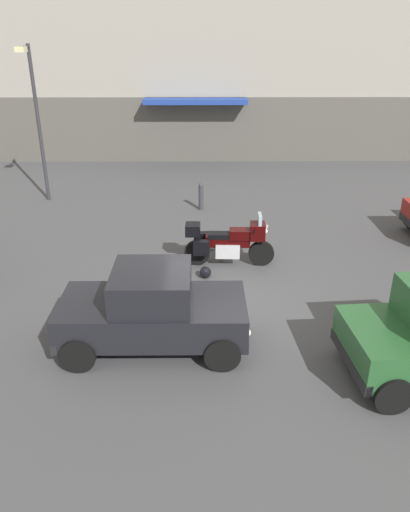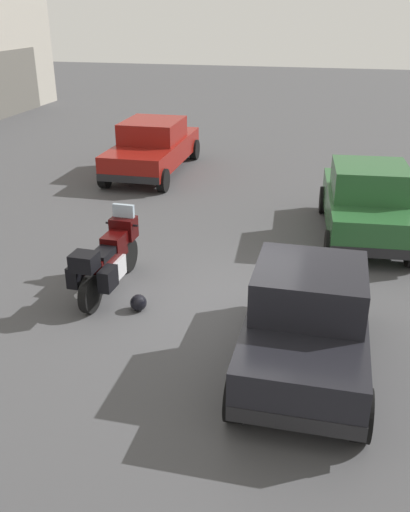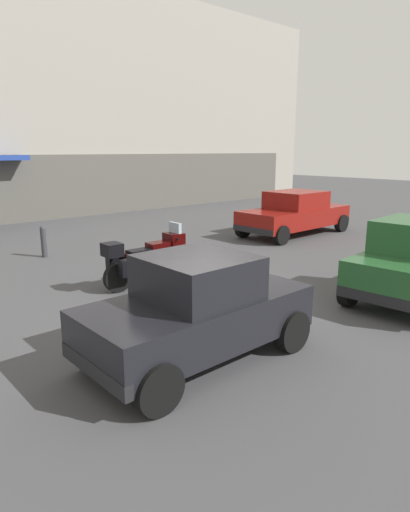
{
  "view_description": "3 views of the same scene",
  "coord_description": "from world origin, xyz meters",
  "px_view_note": "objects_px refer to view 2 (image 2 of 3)",
  "views": [
    {
      "loc": [
        -0.48,
        -9.26,
        5.42
      ],
      "look_at": [
        -0.41,
        0.97,
        0.73
      ],
      "focal_mm": 34.57,
      "sensor_mm": 36.0,
      "label": 1
    },
    {
      "loc": [
        -8.04,
        -1.61,
        4.67
      ],
      "look_at": [
        0.54,
        0.4,
        0.68
      ],
      "focal_mm": 39.08,
      "sensor_mm": 36.0,
      "label": 2
    },
    {
      "loc": [
        -5.29,
        -6.02,
        3.0
      ],
      "look_at": [
        0.53,
        0.52,
        0.9
      ],
      "focal_mm": 31.1,
      "sensor_mm": 36.0,
      "label": 3
    }
  ],
  "objects_px": {
    "car_wagon_end": "(366,202)",
    "motorcycle": "(108,259)",
    "car_compact_side": "(307,320)",
    "helmet": "(138,303)",
    "car_sedan_far": "(153,147)"
  },
  "relations": [
    {
      "from": "helmet",
      "to": "car_sedan_far",
      "type": "height_order",
      "value": "car_sedan_far"
    },
    {
      "from": "motorcycle",
      "to": "car_sedan_far",
      "type": "bearing_deg",
      "value": 14.21
    },
    {
      "from": "motorcycle",
      "to": "car_compact_side",
      "type": "height_order",
      "value": "car_compact_side"
    },
    {
      "from": "motorcycle",
      "to": "car_sedan_far",
      "type": "distance_m",
      "value": 7.71
    },
    {
      "from": "car_sedan_far",
      "to": "car_compact_side",
      "type": "distance_m",
      "value": 10.44
    },
    {
      "from": "motorcycle",
      "to": "car_wagon_end",
      "type": "xyz_separation_m",
      "value": [
        3.63,
        -4.44,
        0.19
      ]
    },
    {
      "from": "motorcycle",
      "to": "helmet",
      "type": "xyz_separation_m",
      "value": [
        -0.56,
        -0.73,
        -0.48
      ]
    },
    {
      "from": "car_compact_side",
      "to": "car_wagon_end",
      "type": "bearing_deg",
      "value": -10.18
    },
    {
      "from": "helmet",
      "to": "car_wagon_end",
      "type": "xyz_separation_m",
      "value": [
        4.19,
        -3.71,
        0.67
      ]
    },
    {
      "from": "car_wagon_end",
      "to": "motorcycle",
      "type": "bearing_deg",
      "value": 124.84
    },
    {
      "from": "car_sedan_far",
      "to": "car_wagon_end",
      "type": "bearing_deg",
      "value": -123.22
    },
    {
      "from": "motorcycle",
      "to": "helmet",
      "type": "relative_size",
      "value": 8.08
    },
    {
      "from": "helmet",
      "to": "car_wagon_end",
      "type": "relative_size",
      "value": 0.07
    },
    {
      "from": "motorcycle",
      "to": "car_compact_side",
      "type": "relative_size",
      "value": 0.65
    },
    {
      "from": "car_sedan_far",
      "to": "motorcycle",
      "type": "bearing_deg",
      "value": -168.23
    }
  ]
}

